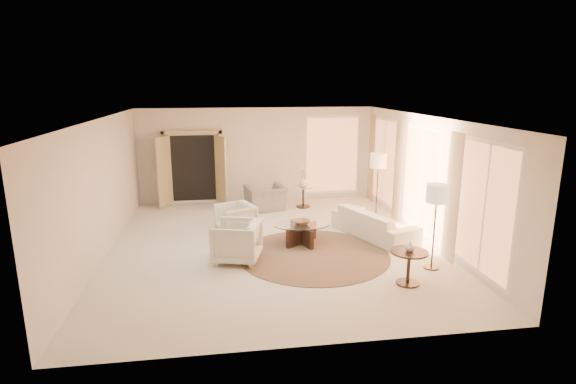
{
  "coord_description": "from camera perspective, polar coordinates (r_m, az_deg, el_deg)",
  "views": [
    {
      "loc": [
        -1.04,
        -9.36,
        3.5
      ],
      "look_at": [
        0.4,
        0.4,
        1.1
      ],
      "focal_mm": 28.0,
      "sensor_mm": 36.0,
      "label": 1
    }
  ],
  "objects": [
    {
      "name": "bowl",
      "position": [
        9.96,
        1.75,
        -3.84
      ],
      "size": [
        0.46,
        0.46,
        0.09
      ],
      "primitive_type": "imported",
      "rotation": [
        0.0,
        0.0,
        0.39
      ],
      "color": "brown",
      "rests_on": "coffee_table"
    },
    {
      "name": "floor_lamp_far",
      "position": [
        8.84,
        18.37,
        -0.66
      ],
      "size": [
        0.4,
        0.4,
        1.67
      ],
      "rotation": [
        0.0,
        0.0,
        -0.13
      ],
      "color": "#2F261B",
      "rests_on": "room"
    },
    {
      "name": "floor_lamp_near",
      "position": [
        11.72,
        11.4,
        3.53
      ],
      "size": [
        0.43,
        0.43,
        1.75
      ],
      "rotation": [
        0.0,
        0.0,
        0.17
      ],
      "color": "#2F261B",
      "rests_on": "room"
    },
    {
      "name": "area_rug",
      "position": [
        9.5,
        3.28,
        -7.93
      ],
      "size": [
        3.97,
        3.97,
        0.01
      ],
      "primitive_type": "cylinder",
      "rotation": [
        0.0,
        0.0,
        -0.31
      ],
      "color": "#3B2A1C",
      "rests_on": "room"
    },
    {
      "name": "curtains_right",
      "position": [
        11.48,
        14.53,
        2.19
      ],
      "size": [
        0.06,
        5.2,
        2.6
      ],
      "primitive_type": null,
      "color": "tan",
      "rests_on": "room"
    },
    {
      "name": "armchair_right",
      "position": [
        9.1,
        -6.54,
        -5.99
      ],
      "size": [
        1.03,
        1.07,
        0.9
      ],
      "primitive_type": "imported",
      "rotation": [
        0.0,
        0.0,
        -1.84
      ],
      "color": "silver",
      "rests_on": "room"
    },
    {
      "name": "windows_right",
      "position": [
        10.69,
        16.64,
        1.49
      ],
      "size": [
        0.1,
        6.4,
        2.4
      ],
      "primitive_type": null,
      "color": "#FFA266",
      "rests_on": "room"
    },
    {
      "name": "coffee_table",
      "position": [
        10.03,
        1.74,
        -5.0
      ],
      "size": [
        1.56,
        1.56,
        0.46
      ],
      "rotation": [
        0.0,
        0.0,
        -0.28
      ],
      "color": "black",
      "rests_on": "room"
    },
    {
      "name": "room",
      "position": [
        9.65,
        -2.0,
        1.08
      ],
      "size": [
        7.04,
        8.04,
        2.83
      ],
      "color": "beige",
      "rests_on": "ground"
    },
    {
      "name": "french_doors",
      "position": [
        13.43,
        -11.94,
        2.93
      ],
      "size": [
        1.95,
        0.66,
        2.16
      ],
      "color": "tan",
      "rests_on": "room"
    },
    {
      "name": "armchair_left",
      "position": [
        10.64,
        -6.67,
        -3.32
      ],
      "size": [
        0.99,
        1.02,
        0.82
      ],
      "primitive_type": "imported",
      "rotation": [
        0.0,
        0.0,
        -1.19
      ],
      "color": "silver",
      "rests_on": "room"
    },
    {
      "name": "end_table",
      "position": [
        8.31,
        15.1,
        -8.53
      ],
      "size": [
        0.66,
        0.66,
        0.62
      ],
      "rotation": [
        0.0,
        0.0,
        -0.35
      ],
      "color": "black",
      "rests_on": "room"
    },
    {
      "name": "window_back_corner",
      "position": [
        13.89,
        5.64,
        4.7
      ],
      "size": [
        1.7,
        0.1,
        2.4
      ],
      "primitive_type": null,
      "color": "#FFA266",
      "rests_on": "room"
    },
    {
      "name": "accent_chair",
      "position": [
        12.64,
        -2.88,
        -0.26
      ],
      "size": [
        1.18,
        0.9,
        0.92
      ],
      "primitive_type": "imported",
      "rotation": [
        0.0,
        0.0,
        3.36
      ],
      "color": "gray",
      "rests_on": "room"
    },
    {
      "name": "end_vase",
      "position": [
        8.21,
        15.23,
        -6.71
      ],
      "size": [
        0.18,
        0.18,
        0.18
      ],
      "primitive_type": "imported",
      "rotation": [
        0.0,
        0.0,
        -0.03
      ],
      "color": "white",
      "rests_on": "end_table"
    },
    {
      "name": "side_vase",
      "position": [
        12.85,
        1.96,
        1.28
      ],
      "size": [
        0.34,
        0.34,
        0.28
      ],
      "primitive_type": "imported",
      "rotation": [
        0.0,
        0.0,
        0.33
      ],
      "color": "white",
      "rests_on": "side_table"
    },
    {
      "name": "sofa",
      "position": [
        10.67,
        10.91,
        -3.9
      ],
      "size": [
        1.64,
        2.38,
        0.65
      ],
      "primitive_type": "imported",
      "rotation": [
        0.0,
        0.0,
        1.96
      ],
      "color": "silver",
      "rests_on": "room"
    },
    {
      "name": "side_table",
      "position": [
        12.94,
        1.95,
        -0.35
      ],
      "size": [
        0.52,
        0.52,
        0.61
      ],
      "rotation": [
        0.0,
        0.0,
        -0.22
      ],
      "color": "#2F261B",
      "rests_on": "room"
    }
  ]
}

